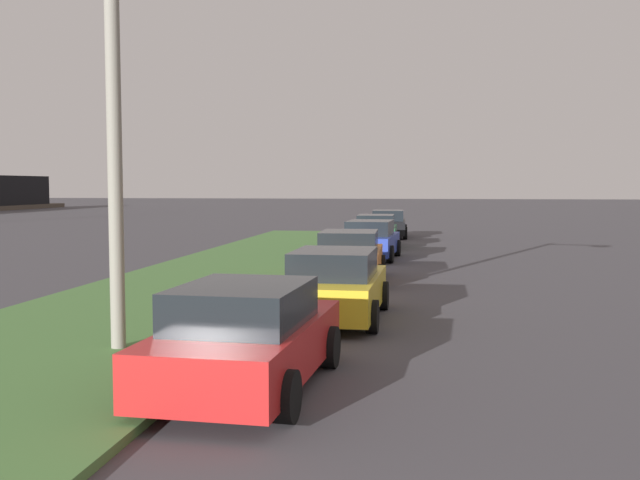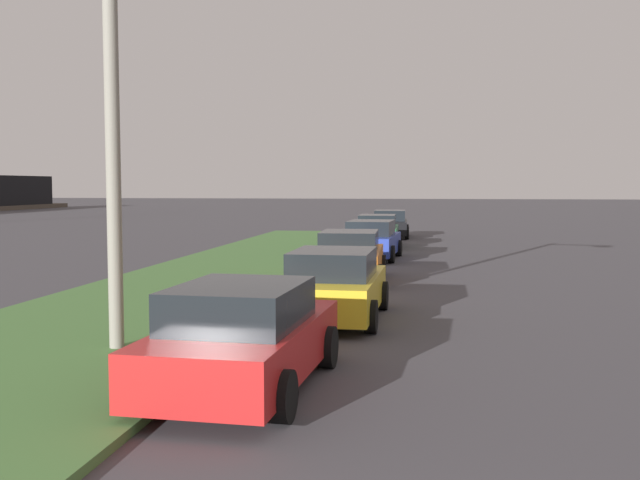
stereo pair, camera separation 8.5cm
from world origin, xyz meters
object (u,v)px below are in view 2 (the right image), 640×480
Objects in this scene: parked_car_red at (244,338)px; parked_car_yellow at (334,286)px; parked_car_blue at (371,240)px; parked_car_green at (377,231)px; parked_car_orange at (350,256)px; parked_car_black at (390,224)px; streetlight at (130,85)px.

parked_car_yellow is at bearing -2.56° from parked_car_red.
parked_car_blue is at bearing 2.04° from parked_car_yellow.
parked_car_red is 1.02× the size of parked_car_yellow.
parked_car_blue is 5.53m from parked_car_green.
parked_car_orange is 6.43m from parked_car_blue.
parked_car_orange is at bearing 177.43° from parked_car_black.
parked_car_red is 1.01× the size of parked_car_green.
parked_car_red is at bearing -125.54° from streetlight.
parked_car_red is 11.65m from parked_car_orange.
streetlight is (-21.99, 2.27, 3.67)m from parked_car_green.
parked_car_yellow is 12.71m from parked_car_blue.
parked_car_blue is at bearing -2.78° from parked_car_orange.
parked_car_yellow is 5.94m from streetlight.
parked_car_red is 1.01× the size of parked_car_orange.
parked_car_green is at bearing 4.99° from parked_car_blue.
parked_car_blue is 17.05m from streetlight.
parked_car_yellow is at bearing -175.73° from parked_car_blue.
streetlight reaches higher than parked_car_orange.
parked_car_yellow is at bearing -179.94° from parked_car_green.
parked_car_yellow is 0.99× the size of parked_car_green.
streetlight reaches higher than parked_car_black.
parked_car_red is 0.59× the size of streetlight.
parked_car_black is (24.38, 0.31, 0.00)m from parked_car_yellow.
streetlight is at bearing 174.36° from parked_car_blue.
parked_car_orange is 11.95m from parked_car_green.
parked_car_green is at bearing 175.87° from parked_car_black.
parked_car_green is at bearing -1.45° from parked_car_orange.
streetlight is (-28.14, 2.47, 3.67)m from parked_car_black.
parked_car_orange is at bearing 4.26° from parked_car_yellow.
parked_car_red is 5.40m from parked_car_yellow.
parked_car_yellow is 6.29m from parked_car_orange.
parked_car_yellow is 0.58× the size of streetlight.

